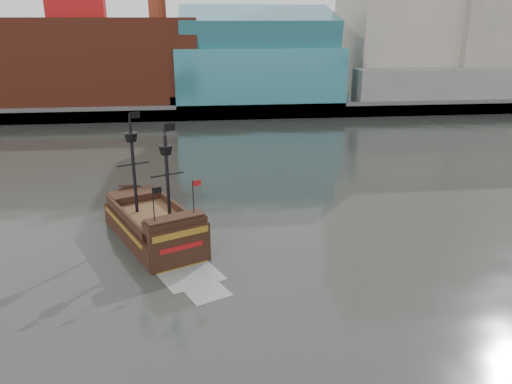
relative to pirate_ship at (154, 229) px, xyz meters
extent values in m
plane|color=#272A25|center=(5.14, -12.70, -0.98)|extent=(400.00, 400.00, 0.00)
cube|color=slate|center=(5.14, 79.30, 0.02)|extent=(220.00, 60.00, 2.00)
cube|color=#4C4C49|center=(5.14, 49.80, 0.32)|extent=(220.00, 1.00, 2.60)
cube|color=maroon|center=(-16.86, 59.30, 8.52)|extent=(42.00, 18.00, 15.00)
cube|color=teal|center=(15.14, 57.30, 6.02)|extent=(30.00, 16.00, 10.00)
cube|color=slate|center=(53.14, 53.30, 4.02)|extent=(40.00, 6.00, 6.00)
cube|color=teal|center=(15.14, 57.30, 14.02)|extent=(28.00, 14.94, 8.78)
cube|color=black|center=(-0.11, 0.23, -0.43)|extent=(8.87, 12.06, 2.41)
cube|color=#52391E|center=(-0.11, 0.23, 0.92)|extent=(7.98, 10.85, 0.28)
cube|color=black|center=(-1.97, 4.28, 1.25)|extent=(4.51, 3.67, 0.93)
cube|color=black|center=(1.91, -4.15, 1.62)|extent=(4.63, 3.19, 1.67)
cube|color=black|center=(2.26, -4.93, 0.13)|extent=(4.23, 2.11, 3.71)
cube|color=#8D631B|center=(2.32, -5.05, 1.62)|extent=(3.83, 1.81, 0.46)
cube|color=maroon|center=(2.32, -5.05, 0.60)|extent=(2.98, 1.42, 0.37)
cylinder|color=black|center=(-1.36, 1.19, 4.68)|extent=(0.34, 0.34, 7.24)
cylinder|color=black|center=(1.35, -0.94, 4.40)|extent=(0.34, 0.34, 6.68)
cone|color=black|center=(-1.36, 1.19, 7.19)|extent=(1.35, 1.35, 0.65)
cone|color=black|center=(1.35, -0.94, 6.63)|extent=(1.35, 1.35, 0.65)
cube|color=black|center=(-0.98, 1.36, 8.86)|extent=(0.77, 0.37, 0.51)
cube|color=black|center=(1.73, -0.76, 8.30)|extent=(0.77, 0.37, 0.51)
cube|color=gray|center=(2.92, -6.34, -0.97)|extent=(4.98, 4.68, 0.01)
camera|label=1|loc=(3.82, -37.22, 15.79)|focal=35.00mm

